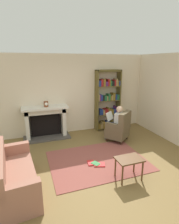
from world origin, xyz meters
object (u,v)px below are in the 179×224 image
at_px(mantel_clock, 46,104).
at_px(fireplace, 46,121).
at_px(sofa_floral, 13,176).
at_px(armchair_reading, 119,128).
at_px(side_table, 129,162).
at_px(seated_reader, 116,122).
at_px(bookshelf, 108,101).

bearing_deg(mantel_clock, fireplace, 110.07).
distance_m(mantel_clock, sofa_floral, 2.68).
distance_m(armchair_reading, side_table, 1.95).
distance_m(sofa_floral, side_table, 2.35).
distance_m(armchair_reading, seated_reader, 0.23).
relative_size(fireplace, mantel_clock, 8.48).
bearing_deg(side_table, seated_reader, 70.43).
height_order(armchair_reading, sofa_floral, armchair_reading).
height_order(sofa_floral, side_table, sofa_floral).
xyz_separation_m(mantel_clock, bookshelf, (2.22, 0.14, -0.09)).
bearing_deg(bookshelf, seated_reader, -100.01).
height_order(bookshelf, sofa_floral, bookshelf).
bearing_deg(sofa_floral, fireplace, -25.59).
bearing_deg(mantel_clock, armchair_reading, -25.10).
bearing_deg(bookshelf, armchair_reading, -95.57).
height_order(seated_reader, sofa_floral, seated_reader).
distance_m(mantel_clock, side_table, 3.19).
relative_size(sofa_floral, side_table, 3.14).
bearing_deg(sofa_floral, seated_reader, -69.11).
xyz_separation_m(bookshelf, sofa_floral, (-3.16, -2.50, -0.73)).
xyz_separation_m(fireplace, sofa_floral, (-0.91, -2.46, -0.25)).
height_order(fireplace, side_table, fireplace).
relative_size(mantel_clock, armchair_reading, 0.18).
bearing_deg(mantel_clock, seated_reader, -23.73).
bearing_deg(fireplace, mantel_clock, -69.93).
bearing_deg(seated_reader, bookshelf, -137.94).
relative_size(mantel_clock, bookshelf, 0.08).
bearing_deg(seated_reader, fireplace, -63.61).
distance_m(fireplace, mantel_clock, 0.59).
bearing_deg(bookshelf, fireplace, -179.14).
height_order(fireplace, seated_reader, seated_reader).
relative_size(seated_reader, sofa_floral, 0.65).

